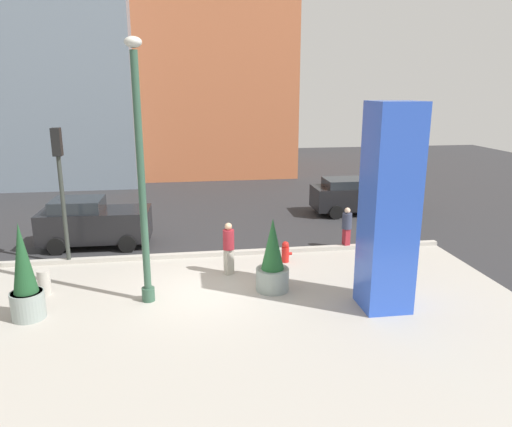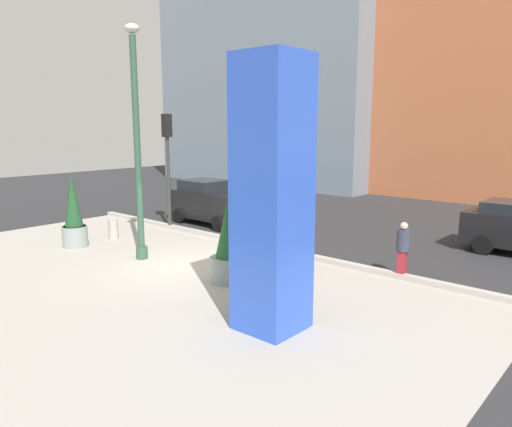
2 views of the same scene
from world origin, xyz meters
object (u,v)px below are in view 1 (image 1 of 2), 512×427
object	(u,v)px
fire_hydrant	(285,252)
concrete_bollard	(44,283)
lamp_post	(141,181)
art_pillar_blue	(389,209)
pedestrian_on_sidewalk	(347,226)
car_far_lane	(356,196)
potted_plant_curbside	(273,261)
pedestrian_crossing	(229,246)
potted_plant_mid_plaza	(25,279)
car_passing_lane	(94,223)
traffic_light_far_side	(60,175)

from	to	relation	value
fire_hydrant	concrete_bollard	world-z (taller)	same
lamp_post	art_pillar_blue	world-z (taller)	lamp_post
lamp_post	pedestrian_on_sidewalk	distance (m)	8.29
art_pillar_blue	car_far_lane	bearing A→B (deg)	74.12
concrete_bollard	potted_plant_curbside	bearing A→B (deg)	-5.80
fire_hydrant	concrete_bollard	size ratio (longest dim) A/B	1.00
potted_plant_curbside	pedestrian_crossing	size ratio (longest dim) A/B	1.28
car_far_lane	pedestrian_crossing	distance (m)	9.66
pedestrian_on_sidewalk	fire_hydrant	bearing A→B (deg)	-157.03
potted_plant_mid_plaza	car_far_lane	size ratio (longest dim) A/B	0.61
lamp_post	pedestrian_crossing	bearing A→B (deg)	34.29
fire_hydrant	car_passing_lane	size ratio (longest dim) A/B	0.18
potted_plant_mid_plaza	traffic_light_far_side	size ratio (longest dim) A/B	0.56
fire_hydrant	pedestrian_crossing	world-z (taller)	pedestrian_crossing
art_pillar_blue	potted_plant_mid_plaza	bearing A→B (deg)	175.62
potted_plant_curbside	fire_hydrant	xyz separation A→B (m)	(0.88, 2.27, -0.54)
potted_plant_curbside	pedestrian_on_sidewalk	size ratio (longest dim) A/B	1.40
lamp_post	concrete_bollard	xyz separation A→B (m)	(-3.01, 0.89, -3.08)
pedestrian_crossing	traffic_light_far_side	bearing A→B (deg)	161.57
traffic_light_far_side	lamp_post	bearing A→B (deg)	-50.03
car_far_lane	pedestrian_on_sidewalk	distance (m)	5.46
lamp_post	concrete_bollard	bearing A→B (deg)	163.54
traffic_light_far_side	pedestrian_on_sidewalk	size ratio (longest dim) A/B	2.91
car_passing_lane	car_far_lane	bearing A→B (deg)	15.71
potted_plant_mid_plaza	traffic_light_far_side	world-z (taller)	traffic_light_far_side
car_far_lane	car_passing_lane	bearing A→B (deg)	-164.29
fire_hydrant	car_passing_lane	xyz separation A→B (m)	(-6.81, 2.83, 0.55)
car_passing_lane	fire_hydrant	bearing A→B (deg)	-22.61
traffic_light_far_side	car_far_lane	xyz separation A→B (m)	(12.10, 5.12, -2.24)
lamp_post	pedestrian_crossing	distance (m)	3.87
art_pillar_blue	fire_hydrant	distance (m)	4.90
lamp_post	pedestrian_crossing	size ratio (longest dim) A/B	4.10
lamp_post	pedestrian_crossing	world-z (taller)	lamp_post
potted_plant_curbside	fire_hydrant	world-z (taller)	potted_plant_curbside
traffic_light_far_side	car_far_lane	size ratio (longest dim) A/B	1.08
lamp_post	car_passing_lane	size ratio (longest dim) A/B	1.74
art_pillar_blue	car_passing_lane	bearing A→B (deg)	142.64
potted_plant_curbside	potted_plant_mid_plaza	bearing A→B (deg)	-172.83
fire_hydrant	concrete_bollard	xyz separation A→B (m)	(-7.49, -1.60, 0.01)
car_far_lane	pedestrian_crossing	bearing A→B (deg)	-134.44
potted_plant_mid_plaza	fire_hydrant	world-z (taller)	potted_plant_mid_plaza
lamp_post	potted_plant_curbside	xyz separation A→B (m)	(3.60, 0.22, -2.55)
art_pillar_blue	car_passing_lane	size ratio (longest dim) A/B	1.36
car_passing_lane	pedestrian_on_sidewalk	xyz separation A→B (m)	(9.35, -1.75, -0.05)
art_pillar_blue	traffic_light_far_side	size ratio (longest dim) A/B	1.20
fire_hydrant	pedestrian_on_sidewalk	xyz separation A→B (m)	(2.55, 1.08, 0.51)
fire_hydrant	car_far_lane	size ratio (longest dim) A/B	0.17
car_far_lane	car_passing_lane	distance (m)	11.99
potted_plant_curbside	art_pillar_blue	bearing A→B (deg)	-29.09
lamp_post	potted_plant_curbside	distance (m)	4.42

